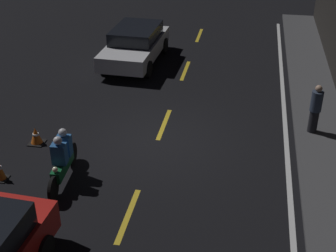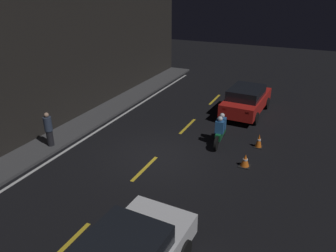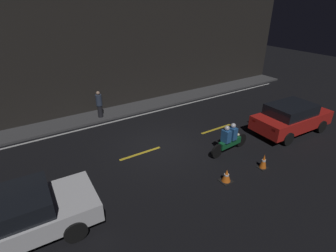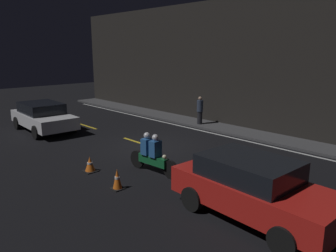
{
  "view_description": "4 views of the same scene",
  "coord_description": "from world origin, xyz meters",
  "px_view_note": "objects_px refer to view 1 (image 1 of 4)",
  "views": [
    {
      "loc": [
        11.77,
        2.49,
        7.24
      ],
      "look_at": [
        0.36,
        0.38,
        0.72
      ],
      "focal_mm": 50.0,
      "sensor_mm": 36.0,
      "label": 1
    },
    {
      "loc": [
        -10.59,
        -5.47,
        6.68
      ],
      "look_at": [
        1.01,
        -0.07,
        1.02
      ],
      "focal_mm": 35.0,
      "sensor_mm": 36.0,
      "label": 2
    },
    {
      "loc": [
        -5.33,
        -9.02,
        6.25
      ],
      "look_at": [
        0.61,
        0.23,
        0.85
      ],
      "focal_mm": 28.0,
      "sensor_mm": 36.0,
      "label": 3
    },
    {
      "loc": [
        10.45,
        -8.92,
        4.09
      ],
      "look_at": [
        1.64,
        -0.56,
        1.29
      ],
      "focal_mm": 35.0,
      "sensor_mm": 36.0,
      "label": 4
    }
  ],
  "objects_px": {
    "motorcycle": "(62,158)",
    "pedestrian": "(315,109)",
    "traffic_cone_near": "(36,136)",
    "sedan_white": "(135,44)"
  },
  "relations": [
    {
      "from": "motorcycle",
      "to": "pedestrian",
      "type": "relative_size",
      "value": 1.46
    },
    {
      "from": "motorcycle",
      "to": "traffic_cone_near",
      "type": "relative_size",
      "value": 4.23
    },
    {
      "from": "motorcycle",
      "to": "pedestrian",
      "type": "distance_m",
      "value": 7.47
    },
    {
      "from": "traffic_cone_near",
      "to": "pedestrian",
      "type": "relative_size",
      "value": 0.34
    },
    {
      "from": "sedan_white",
      "to": "traffic_cone_near",
      "type": "distance_m",
      "value": 7.03
    },
    {
      "from": "sedan_white",
      "to": "pedestrian",
      "type": "xyz_separation_m",
      "value": [
        4.88,
        6.73,
        0.11
      ]
    },
    {
      "from": "motorcycle",
      "to": "traffic_cone_near",
      "type": "xyz_separation_m",
      "value": [
        -1.56,
        -1.49,
        -0.39
      ]
    },
    {
      "from": "sedan_white",
      "to": "pedestrian",
      "type": "height_order",
      "value": "pedestrian"
    },
    {
      "from": "motorcycle",
      "to": "traffic_cone_near",
      "type": "distance_m",
      "value": 2.19
    },
    {
      "from": "sedan_white",
      "to": "motorcycle",
      "type": "relative_size",
      "value": 2.03
    }
  ]
}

